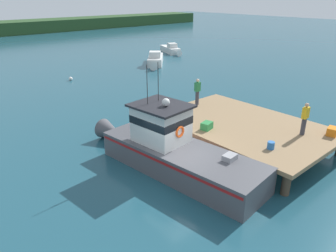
# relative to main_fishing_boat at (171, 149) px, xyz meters

# --- Properties ---
(ground_plane) EXTENTS (200.00, 200.00, 0.00)m
(ground_plane) POSITION_rel_main_fishing_boat_xyz_m (-0.14, -0.57, -1.01)
(ground_plane) COLOR #1E4C5B
(dock) EXTENTS (6.00, 9.00, 1.20)m
(dock) POSITION_rel_main_fishing_boat_xyz_m (4.66, -0.57, 0.07)
(dock) COLOR #4C3D2D
(dock) RESTS_ON ground
(main_fishing_boat) EXTENTS (3.40, 9.94, 4.80)m
(main_fishing_boat) POSITION_rel_main_fishing_boat_xyz_m (0.00, 0.00, 0.00)
(main_fishing_boat) COLOR #4C4C51
(main_fishing_boat) RESTS_ON ground
(crate_single_far) EXTENTS (0.68, 0.55, 0.40)m
(crate_single_far) POSITION_rel_main_fishing_boat_xyz_m (6.63, -4.37, 0.39)
(crate_single_far) COLOR orange
(crate_single_far) RESTS_ON dock
(crate_stack_mid_dock) EXTENTS (0.69, 0.57, 0.37)m
(crate_stack_mid_dock) POSITION_rel_main_fishing_boat_xyz_m (2.59, 0.19, 0.38)
(crate_stack_mid_dock) COLOR #2D8442
(crate_stack_mid_dock) RESTS_ON dock
(bait_bucket) EXTENTS (0.32, 0.32, 0.34)m
(bait_bucket) POSITION_rel_main_fishing_boat_xyz_m (3.06, -3.22, 0.36)
(bait_bucket) COLOR #2866B2
(bait_bucket) RESTS_ON dock
(deckhand_by_the_boat) EXTENTS (0.36, 0.22, 1.63)m
(deckhand_by_the_boat) POSITION_rel_main_fishing_boat_xyz_m (5.06, 3.25, 1.05)
(deckhand_by_the_boat) COLOR #383842
(deckhand_by_the_boat) RESTS_ON dock
(deckhand_further_back) EXTENTS (0.36, 0.22, 1.63)m
(deckhand_further_back) POSITION_rel_main_fishing_boat_xyz_m (5.61, -3.37, 1.05)
(deckhand_further_back) COLOR #383842
(deckhand_further_back) RESTS_ON dock
(moored_boat_outer_mooring) EXTENTS (5.04, 5.35, 1.56)m
(moored_boat_outer_mooring) POSITION_rel_main_fishing_boat_xyz_m (14.43, 18.85, -0.47)
(moored_boat_outer_mooring) COLOR silver
(moored_boat_outer_mooring) RESTS_ON ground
(moored_boat_near_channel) EXTENTS (2.87, 5.45, 1.38)m
(moored_boat_near_channel) POSITION_rel_main_fishing_boat_xyz_m (20.93, 23.39, -0.53)
(moored_boat_near_channel) COLOR white
(moored_boat_near_channel) RESTS_ON ground
(mooring_buoy_inshore) EXTENTS (0.35, 0.35, 0.35)m
(mooring_buoy_inshore) POSITION_rel_main_fishing_boat_xyz_m (3.80, 18.43, -0.83)
(mooring_buoy_inshore) COLOR silver
(mooring_buoy_inshore) RESTS_ON ground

